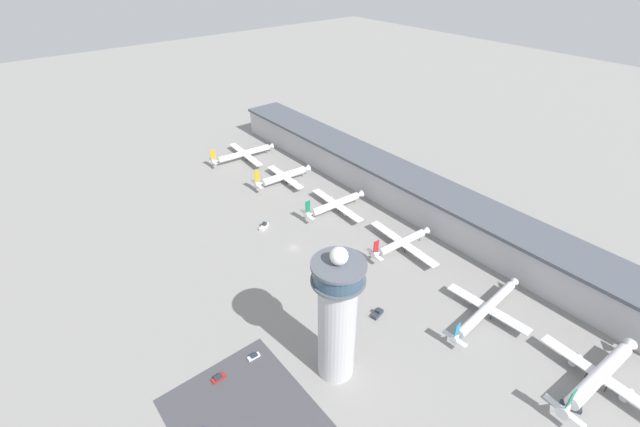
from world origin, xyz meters
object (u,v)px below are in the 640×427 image
(control_tower, at_px, (337,316))
(airplane_gate_bravo, at_px, (284,176))
(service_truck_baggage, at_px, (377,313))
(airplane_gate_charlie, at_px, (335,204))
(airplane_gate_foxtrot, at_px, (599,376))
(airplane_gate_delta, at_px, (402,242))
(airplane_gate_alpha, at_px, (244,154))
(service_truck_catering, at_px, (571,407))
(car_white_wagon, at_px, (254,356))
(service_truck_fuel, at_px, (264,226))
(airplane_gate_echo, at_px, (487,309))
(car_black_suv, at_px, (219,378))

(control_tower, bearing_deg, airplane_gate_bravo, 152.62)
(service_truck_baggage, bearing_deg, airplane_gate_charlie, 151.70)
(airplane_gate_charlie, relative_size, airplane_gate_foxtrot, 0.88)
(airplane_gate_delta, bearing_deg, airplane_gate_alpha, -176.69)
(airplane_gate_foxtrot, bearing_deg, airplane_gate_alpha, -179.30)
(airplane_gate_foxtrot, height_order, service_truck_catering, airplane_gate_foxtrot)
(airplane_gate_foxtrot, bearing_deg, airplane_gate_delta, 176.85)
(airplane_gate_bravo, distance_m, car_white_wagon, 126.99)
(control_tower, distance_m, service_truck_fuel, 93.92)
(airplane_gate_charlie, bearing_deg, airplane_gate_bravo, -175.49)
(airplane_gate_charlie, distance_m, service_truck_fuel, 39.95)
(airplane_gate_bravo, xyz_separation_m, airplane_gate_echo, (137.34, -1.00, -0.09))
(airplane_gate_delta, bearing_deg, airplane_gate_bravo, -176.62)
(airplane_gate_bravo, relative_size, service_truck_catering, 5.93)
(airplane_gate_echo, bearing_deg, airplane_gate_bravo, 179.58)
(airplane_gate_delta, relative_size, airplane_gate_foxtrot, 0.93)
(control_tower, height_order, airplane_gate_echo, control_tower)
(airplane_gate_delta, bearing_deg, service_truck_catering, -12.43)
(control_tower, bearing_deg, airplane_gate_echo, 73.57)
(control_tower, relative_size, service_truck_catering, 8.18)
(airplane_gate_alpha, xyz_separation_m, airplane_gate_echo, (179.63, 1.35, -0.19))
(service_truck_baggage, relative_size, car_white_wagon, 1.34)
(airplane_gate_delta, height_order, airplane_gate_echo, airplane_gate_delta)
(airplane_gate_bravo, bearing_deg, airplane_gate_alpha, -176.82)
(control_tower, xyz_separation_m, airplane_gate_bravo, (-119.39, 61.84, -21.25))
(airplane_gate_alpha, relative_size, airplane_gate_charlie, 1.12)
(airplane_gate_alpha, distance_m, car_white_wagon, 160.66)
(control_tower, relative_size, airplane_gate_alpha, 1.17)
(airplane_gate_alpha, height_order, airplane_gate_delta, airplane_gate_alpha)
(airplane_gate_charlie, bearing_deg, car_black_suv, -60.86)
(control_tower, distance_m, car_black_suv, 46.40)
(airplane_gate_charlie, xyz_separation_m, airplane_gate_delta, (45.27, 1.81, 0.14))
(airplane_gate_echo, distance_m, car_white_wagon, 89.28)
(airplane_gate_foxtrot, height_order, service_truck_baggage, airplane_gate_foxtrot)
(airplane_gate_echo, bearing_deg, service_truck_baggage, -129.67)
(service_truck_fuel, distance_m, car_white_wagon, 79.61)
(airplane_gate_bravo, relative_size, airplane_gate_foxtrot, 0.84)
(airplane_gate_bravo, height_order, airplane_gate_foxtrot, airplane_gate_foxtrot)
(service_truck_baggage, height_order, car_white_wagon, service_truck_baggage)
(airplane_gate_echo, bearing_deg, airplane_gate_foxtrot, 1.89)
(car_white_wagon, bearing_deg, control_tower, 41.49)
(service_truck_fuel, xyz_separation_m, car_black_suv, (65.13, -59.64, -0.35))
(service_truck_baggage, xyz_separation_m, car_white_wagon, (-13.03, -47.97, -0.31))
(airplane_gate_delta, bearing_deg, service_truck_baggage, -59.71)
(service_truck_catering, xyz_separation_m, car_black_suv, (-78.59, -80.48, -0.37))
(airplane_gate_echo, xyz_separation_m, service_truck_fuel, (-104.57, -34.02, -3.09))
(airplane_gate_foxtrot, xyz_separation_m, car_black_suv, (-79.59, -94.98, -4.20))
(control_tower, xyz_separation_m, service_truck_catering, (57.10, 47.67, -24.42))
(airplane_gate_charlie, xyz_separation_m, airplane_gate_echo, (94.12, -4.41, -0.05))
(car_white_wagon, bearing_deg, service_truck_catering, 40.31)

